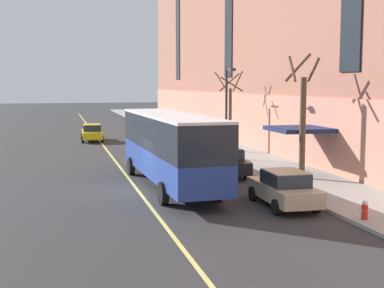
% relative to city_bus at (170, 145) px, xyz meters
% --- Properties ---
extents(ground_plane, '(260.00, 260.00, 0.00)m').
position_rel_city_bus_xyz_m(ground_plane, '(-1.82, -0.43, -2.14)').
color(ground_plane, '#303033').
extents(sidewalk, '(4.59, 160.00, 0.15)m').
position_rel_city_bus_xyz_m(sidewalk, '(7.36, 2.57, -2.06)').
color(sidewalk, '#9E9B93').
rests_on(sidewalk, ground).
extents(city_bus, '(3.10, 12.56, 3.69)m').
position_rel_city_bus_xyz_m(city_bus, '(0.00, 0.00, 0.00)').
color(city_bus, navy).
rests_on(city_bus, ground).
extents(parked_car_white_1, '(2.02, 4.47, 1.56)m').
position_rel_city_bus_xyz_m(parked_car_white_1, '(3.73, 15.71, -1.36)').
color(parked_car_white_1, silver).
rests_on(parked_car_white_1, ground).
extents(parked_car_champagne_2, '(1.99, 4.46, 1.56)m').
position_rel_city_bus_xyz_m(parked_car_champagne_2, '(3.77, -5.38, -1.36)').
color(parked_car_champagne_2, '#BCAD89').
rests_on(parked_car_champagne_2, ground).
extents(parked_car_black_3, '(1.91, 4.56, 1.56)m').
position_rel_city_bus_xyz_m(parked_car_black_3, '(3.80, 2.82, -1.36)').
color(parked_car_black_3, black).
rests_on(parked_car_black_3, ground).
extents(parked_car_navy_5, '(1.96, 4.36, 1.56)m').
position_rel_city_bus_xyz_m(parked_car_navy_5, '(3.81, 23.71, -1.36)').
color(parked_car_navy_5, navy).
rests_on(parked_car_navy_5, ground).
extents(parked_car_red_6, '(2.07, 4.51, 1.56)m').
position_rel_city_bus_xyz_m(parked_car_red_6, '(3.95, 32.97, -1.36)').
color(parked_car_red_6, '#B21E19').
rests_on(parked_car_red_6, ground).
extents(parked_car_white_7, '(2.12, 4.85, 1.56)m').
position_rel_city_bus_xyz_m(parked_car_white_7, '(3.87, 9.53, -1.35)').
color(parked_car_white_7, silver).
rests_on(parked_car_white_7, ground).
extents(taxi_cab, '(2.02, 4.73, 1.56)m').
position_rel_city_bus_xyz_m(taxi_cab, '(-2.39, 23.45, -1.35)').
color(taxi_cab, yellow).
rests_on(taxi_cab, ground).
extents(street_tree_mid_block, '(1.55, 1.39, 6.68)m').
position_rel_city_bus_xyz_m(street_tree_mid_block, '(7.24, 0.17, 1.24)').
color(street_tree_mid_block, brown).
rests_on(street_tree_mid_block, sidewalk).
extents(street_tree_far_uptown, '(2.02, 2.02, 6.02)m').
position_rel_city_bus_xyz_m(street_tree_far_uptown, '(7.23, 12.42, 1.09)').
color(street_tree_far_uptown, brown).
rests_on(street_tree_far_uptown, sidewalk).
extents(street_lamp, '(0.36, 1.48, 6.11)m').
position_rel_city_bus_xyz_m(street_lamp, '(5.66, 8.23, 1.82)').
color(street_lamp, '#2D2D30').
rests_on(street_lamp, sidewalk).
extents(fire_hydrant, '(0.42, 0.24, 0.72)m').
position_rel_city_bus_xyz_m(fire_hydrant, '(5.56, -8.66, -1.64)').
color(fire_hydrant, red).
rests_on(fire_hydrant, sidewalk).
extents(lane_centerline, '(0.16, 140.00, 0.01)m').
position_rel_city_bus_xyz_m(lane_centerline, '(-1.70, 2.57, -2.13)').
color(lane_centerline, '#E0D66B').
rests_on(lane_centerline, ground).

